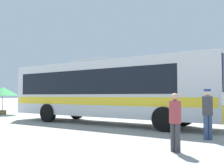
# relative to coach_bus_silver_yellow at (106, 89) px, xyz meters

# --- Properties ---
(ground_plane) EXTENTS (300.00, 300.00, 0.00)m
(ground_plane) POSITION_rel_coach_bus_silver_yellow_xyz_m (1.11, 10.77, -1.89)
(ground_plane) COLOR #A3A099
(perimeter_wall) EXTENTS (80.00, 0.30, 2.10)m
(perimeter_wall) POSITION_rel_coach_bus_silver_yellow_xyz_m (1.11, 26.87, -0.84)
(perimeter_wall) COLOR beige
(perimeter_wall) RESTS_ON ground_plane
(coach_bus_silver_yellow) EXTENTS (12.33, 3.27, 3.54)m
(coach_bus_silver_yellow) POSITION_rel_coach_bus_silver_yellow_xyz_m (0.00, 0.00, 0.00)
(coach_bus_silver_yellow) COLOR silver
(coach_bus_silver_yellow) RESTS_ON ground_plane
(attendant_by_bus_door) EXTENTS (0.49, 0.49, 1.74)m
(attendant_by_bus_door) POSITION_rel_coach_bus_silver_yellow_xyz_m (5.80, -2.64, -0.90)
(attendant_by_bus_door) COLOR #33476B
(attendant_by_bus_door) RESTS_ON ground_plane
(passenger_waiting_on_apron) EXTENTS (0.40, 0.40, 1.58)m
(passenger_waiting_on_apron) POSITION_rel_coach_bus_silver_yellow_xyz_m (5.42, -5.09, -1.00)
(passenger_waiting_on_apron) COLOR #38383D
(passenger_waiting_on_apron) RESTS_ON ground_plane
(vendor_umbrella_secondary_green) EXTENTS (2.48, 2.48, 2.21)m
(vendor_umbrella_secondary_green) POSITION_rel_coach_bus_silver_yellow_xyz_m (-10.53, 1.29, -0.06)
(vendor_umbrella_secondary_green) COLOR gray
(vendor_umbrella_secondary_green) RESTS_ON ground_plane
(parked_car_leftmost_white) EXTENTS (4.32, 2.12, 1.50)m
(parked_car_leftmost_white) POSITION_rel_coach_bus_silver_yellow_xyz_m (-7.78, 22.18, -1.10)
(parked_car_leftmost_white) COLOR silver
(parked_car_leftmost_white) RESTS_ON ground_plane
(parked_car_second_black) EXTENTS (4.32, 2.05, 1.54)m
(parked_car_second_black) POSITION_rel_coach_bus_silver_yellow_xyz_m (-0.96, 22.86, -1.08)
(parked_car_second_black) COLOR black
(parked_car_second_black) RESTS_ON ground_plane
(utility_pole_near) EXTENTS (1.80, 0.41, 7.49)m
(utility_pole_near) POSITION_rel_coach_bus_silver_yellow_xyz_m (0.92, 28.86, 2.03)
(utility_pole_near) COLOR #4C3823
(utility_pole_near) RESTS_ON ground_plane
(roadside_tree_left) EXTENTS (5.95, 5.95, 8.32)m
(roadside_tree_left) POSITION_rel_coach_bus_silver_yellow_xyz_m (-17.68, 31.41, 3.89)
(roadside_tree_left) COLOR brown
(roadside_tree_left) RESTS_ON ground_plane
(roadside_tree_midleft) EXTENTS (4.14, 4.14, 5.58)m
(roadside_tree_midleft) POSITION_rel_coach_bus_silver_yellow_xyz_m (-8.94, 32.22, 1.92)
(roadside_tree_midleft) COLOR brown
(roadside_tree_midleft) RESTS_ON ground_plane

